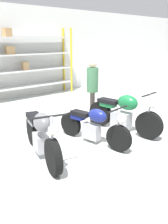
% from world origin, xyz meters
% --- Properties ---
extents(ground_plane, '(30.00, 30.00, 0.00)m').
position_xyz_m(ground_plane, '(0.00, 0.00, 0.00)').
color(ground_plane, silver).
extents(shelving_rack, '(4.81, 0.63, 2.77)m').
position_xyz_m(shelving_rack, '(0.97, 5.31, 1.47)').
color(shelving_rack, gold).
rests_on(shelving_rack, ground_plane).
extents(motorcycle_grey, '(0.85, 2.08, 1.08)m').
position_xyz_m(motorcycle_grey, '(-1.21, 0.32, 0.49)').
color(motorcycle_grey, black).
rests_on(motorcycle_grey, ground_plane).
extents(motorcycle_blue, '(0.67, 1.99, 0.95)m').
position_xyz_m(motorcycle_blue, '(0.07, 0.15, 0.43)').
color(motorcycle_blue, black).
rests_on(motorcycle_blue, ground_plane).
extents(motorcycle_green, '(0.66, 2.16, 1.10)m').
position_xyz_m(motorcycle_green, '(1.15, 0.19, 0.48)').
color(motorcycle_green, black).
rests_on(motorcycle_green, ground_plane).
extents(person_browsing, '(0.45, 0.45, 1.77)m').
position_xyz_m(person_browsing, '(1.18, 1.37, 1.05)').
color(person_browsing, '#38332D').
rests_on(person_browsing, ground_plane).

